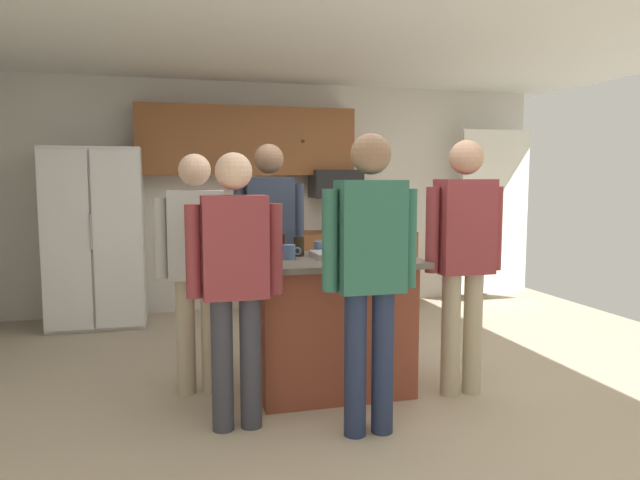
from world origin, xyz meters
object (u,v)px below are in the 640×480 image
Objects in this scene: person_elder_center at (235,272)px; mug_ceramic_white at (321,248)px; refrigerator at (96,237)px; glass_dark_ale at (280,245)px; glass_short_whisky at (299,247)px; person_guest_left at (370,263)px; person_guest_right at (197,257)px; person_host_foreground at (464,249)px; serving_tray at (344,254)px; microwave_over_range at (336,184)px; mug_blue_stoneware at (289,252)px; kitchen_island at (331,323)px; person_guest_by_door at (270,237)px.

person_elder_center is 12.39× the size of mug_ceramic_white.
refrigerator is 2.68m from glass_dark_ale.
refrigerator reaches higher than glass_dark_ale.
glass_short_whisky reaches higher than mug_ceramic_white.
person_guest_right is at bearing 43.18° from person_guest_left.
person_host_foreground is 4.02× the size of serving_tray.
microwave_over_range is 4.18× the size of mug_ceramic_white.
mug_blue_stoneware is 0.39m from serving_tray.
person_host_foreground is at bearing -88.30° from microwave_over_range.
refrigerator is 4.14× the size of serving_tray.
person_elder_center reaches higher than glass_dark_ale.
glass_short_whisky is at bearing -54.28° from refrigerator.
microwave_over_range is 0.32× the size of person_guest_left.
microwave_over_range is 3.58× the size of glass_dark_ale.
mug_ceramic_white is at bearing 11.00° from person_elder_center.
microwave_over_range is at bearing 73.00° from kitchen_island.
glass_short_whisky is 1.04× the size of mug_ceramic_white.
person_host_foreground is at bearing -31.26° from mug_ceramic_white.
serving_tray is (0.39, -0.00, -0.03)m from mug_blue_stoneware.
serving_tray is at bearing 5.74° from kitchen_island.
person_guest_right is 0.60m from glass_dark_ale.
serving_tray is (0.42, -0.20, -0.06)m from glass_dark_ale.
microwave_over_range is at bearing -68.19° from person_host_foreground.
person_host_foreground is at bearing -24.16° from glass_short_whisky.
serving_tray is at bearing -61.03° from mug_ceramic_white.
mug_blue_stoneware reaches higher than mug_ceramic_white.
person_guest_right is at bearing 71.83° from person_elder_center.
microwave_over_range is 2.78m from mug_blue_stoneware.
refrigerator reaches higher than person_guest_left.
person_guest_left reaches higher than serving_tray.
person_elder_center is (-1.50, -3.03, -0.49)m from microwave_over_range.
refrigerator is 3.84m from person_host_foreground.
glass_dark_ale is at bearing 146.81° from kitchen_island.
person_guest_right is (-1.78, 0.50, -0.06)m from person_host_foreground.
person_host_foreground is (0.84, 0.45, 0.00)m from person_guest_left.
serving_tray is (-0.68, -2.53, -0.48)m from microwave_over_range.
person_guest_left is 0.78m from serving_tray.
person_elder_center is (-1.59, -0.17, -0.07)m from person_host_foreground.
person_guest_right is 0.65m from mug_blue_stoneware.
microwave_over_range is 4.02× the size of glass_short_whisky.
person_elder_center is at bearing -42.41° from person_guest_by_door.
person_guest_by_door is at bearing -120.85° from microwave_over_range.
refrigerator is at bearing 28.66° from person_guest_left.
person_host_foreground is 11.29× the size of glass_dark_ale.
mug_ceramic_white is (-0.02, 0.22, 0.52)m from kitchen_island.
mug_blue_stoneware is (0.62, -0.18, 0.03)m from person_guest_right.
refrigerator is 13.60× the size of mug_ceramic_white.
person_guest_right is 12.05× the size of glass_short_whisky.
serving_tray is (0.82, 0.50, 0.02)m from person_elder_center.
person_elder_center is (-0.74, 0.27, -0.07)m from person_guest_left.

